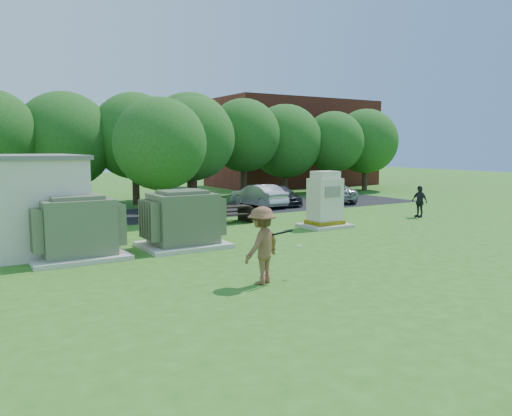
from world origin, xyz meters
TOP-DOWN VIEW (x-y plane):
  - ground at (0.00, 0.00)m, footprint 120.00×120.00m
  - brick_building at (18.00, 27.00)m, footprint 15.00×8.00m
  - parking_strip at (7.00, 13.50)m, footprint 20.00×6.00m
  - transformer_left at (-6.50, 4.50)m, footprint 3.00×2.40m
  - transformer_right at (-2.80, 4.50)m, footprint 3.00×2.40m
  - generator_cabinet at (4.49, 5.38)m, footprint 2.09×1.71m
  - picnic_table at (1.46, 8.77)m, footprint 1.88×1.41m
  - batter at (-2.96, -1.19)m, footprint 1.53×1.25m
  - person_at_picnic at (-0.24, 7.24)m, footprint 0.92×0.83m
  - person_walking_right at (10.75, 5.38)m, footprint 0.40×0.96m
  - car_white at (1.28, 13.60)m, footprint 3.36×4.61m
  - car_silver_a at (5.97, 13.56)m, footprint 1.78×4.28m
  - car_dark at (7.57, 13.81)m, footprint 2.29×4.41m
  - car_silver_b at (11.61, 13.46)m, footprint 3.51×5.00m
  - batting_equipment at (-2.38, -1.30)m, footprint 1.23×0.43m
  - tree_row at (1.75, 18.50)m, footprint 41.30×13.30m

SIDE VIEW (x-z plane):
  - ground at x=0.00m, z-range 0.00..0.00m
  - parking_strip at x=7.00m, z-range 0.00..0.01m
  - picnic_table at x=1.46m, z-range 0.10..0.90m
  - car_dark at x=7.57m, z-range 0.00..1.22m
  - car_silver_b at x=11.61m, z-range 0.00..1.27m
  - car_silver_a at x=5.97m, z-range 0.00..1.38m
  - car_white at x=1.28m, z-range 0.00..1.46m
  - person_at_picnic at x=-0.24m, z-range 0.00..1.55m
  - person_walking_right at x=10.75m, z-range 0.00..1.64m
  - transformer_left at x=-6.50m, z-range -0.07..2.00m
  - transformer_right at x=-2.80m, z-range -0.07..2.00m
  - batter at x=-2.96m, z-range 0.00..2.06m
  - generator_cabinet at x=4.49m, z-range -0.16..2.39m
  - batting_equipment at x=-2.38m, z-range 0.99..1.55m
  - brick_building at x=18.00m, z-range 0.00..8.00m
  - tree_row at x=1.75m, z-range 0.50..7.80m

